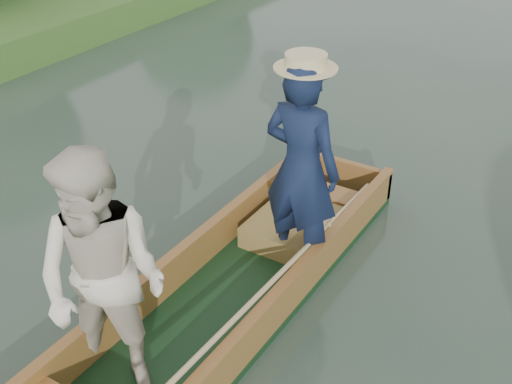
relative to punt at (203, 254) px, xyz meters
The scene contains 2 objects.
ground 0.80m from the punt, 88.02° to the left, with size 120.00×120.00×0.00m, color #283D30.
punt is the anchor object (origin of this frame).
Camera 1 is at (2.49, -3.38, 3.80)m, focal length 45.00 mm.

